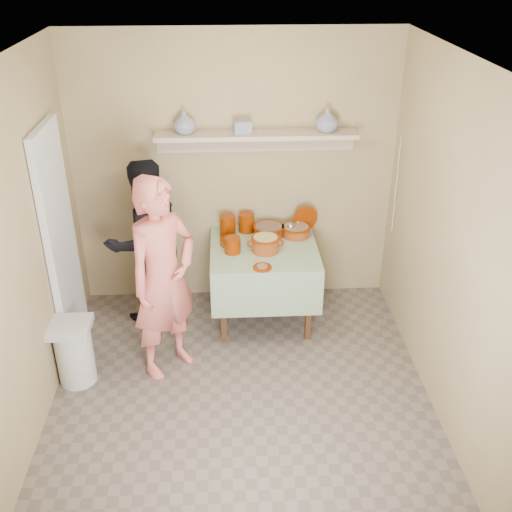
{
  "coord_description": "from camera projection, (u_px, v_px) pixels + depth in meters",
  "views": [
    {
      "loc": [
        -0.08,
        -3.54,
        3.27
      ],
      "look_at": [
        0.15,
        0.75,
        0.95
      ],
      "focal_mm": 42.0,
      "sensor_mm": 36.0,
      "label": 1
    }
  ],
  "objects": [
    {
      "name": "cazuela_meat_b",
      "position": [
        296.0,
        230.0,
        5.61
      ],
      "size": [
        0.28,
        0.28,
        0.1
      ],
      "color": "maroon",
      "rests_on": "serving_table"
    },
    {
      "name": "front_plate",
      "position": [
        262.0,
        267.0,
        5.08
      ],
      "size": [
        0.16,
        0.16,
        0.03
      ],
      "color": "#661D00",
      "rests_on": "serving_table"
    },
    {
      "name": "trash_bin",
      "position": [
        74.0,
        352.0,
        4.84
      ],
      "size": [
        0.32,
        0.32,
        0.56
      ],
      "color": "silver",
      "rests_on": "ground"
    },
    {
      "name": "room_shell",
      "position": [
        239.0,
        222.0,
        3.91
      ],
      "size": [
        3.04,
        3.54,
        2.62
      ],
      "color": "tan",
      "rests_on": "ground"
    },
    {
      "name": "plate_stack_b",
      "position": [
        246.0,
        223.0,
        5.68
      ],
      "size": [
        0.15,
        0.15,
        0.18
      ],
      "primitive_type": "cylinder",
      "color": "#661D00",
      "rests_on": "serving_table"
    },
    {
      "name": "person_cook",
      "position": [
        164.0,
        279.0,
        4.74
      ],
      "size": [
        0.74,
        0.73,
        1.72
      ],
      "primitive_type": "imported",
      "rotation": [
        0.0,
        0.0,
        0.77
      ],
      "color": "#D2635A",
      "rests_on": "ground"
    },
    {
      "name": "vase_right",
      "position": [
        327.0,
        120.0,
        5.26
      ],
      "size": [
        0.22,
        0.22,
        0.21
      ],
      "primitive_type": "imported",
      "rotation": [
        0.0,
        0.0,
        -0.09
      ],
      "color": "navy",
      "rests_on": "wall_shelf"
    },
    {
      "name": "plate_stack_a",
      "position": [
        228.0,
        226.0,
        5.6
      ],
      "size": [
        0.15,
        0.15,
        0.2
      ],
      "primitive_type": "cylinder",
      "color": "#661D00",
      "rests_on": "serving_table"
    },
    {
      "name": "empty_bowl",
      "position": [
        230.0,
        242.0,
        5.47
      ],
      "size": [
        0.19,
        0.19,
        0.06
      ],
      "primitive_type": "cylinder",
      "color": "#661D00",
      "rests_on": "serving_table"
    },
    {
      "name": "propped_lid",
      "position": [
        305.0,
        219.0,
        5.69
      ],
      "size": [
        0.25,
        0.11,
        0.25
      ],
      "primitive_type": "cylinder",
      "rotation": [
        1.52,
        0.0,
        0.32
      ],
      "color": "#661D00",
      "rests_on": "serving_table"
    },
    {
      "name": "ground",
      "position": [
        242.0,
        409.0,
        4.67
      ],
      "size": [
        3.5,
        3.5,
        0.0
      ],
      "primitive_type": "plane",
      "color": "#665950",
      "rests_on": "ground"
    },
    {
      "name": "ceramic_box",
      "position": [
        242.0,
        127.0,
        5.25
      ],
      "size": [
        0.17,
        0.13,
        0.11
      ],
      "primitive_type": "cube",
      "rotation": [
        0.0,
        0.0,
        0.18
      ],
      "color": "navy",
      "rests_on": "wall_shelf"
    },
    {
      "name": "cazuela_meat_a",
      "position": [
        269.0,
        230.0,
        5.62
      ],
      "size": [
        0.3,
        0.3,
        0.1
      ],
      "color": "maroon",
      "rests_on": "serving_table"
    },
    {
      "name": "serving_table",
      "position": [
        264.0,
        258.0,
        5.5
      ],
      "size": [
        0.97,
        0.97,
        0.76
      ],
      "color": "#4C2D16",
      "rests_on": "ground"
    },
    {
      "name": "person_helper",
      "position": [
        145.0,
        242.0,
        5.48
      ],
      "size": [
        0.96,
        0.91,
        1.57
      ],
      "primitive_type": "imported",
      "rotation": [
        0.0,
        0.0,
        -2.59
      ],
      "color": "black",
      "rests_on": "ground"
    },
    {
      "name": "wall_shelf",
      "position": [
        256.0,
        137.0,
        5.34
      ],
      "size": [
        1.8,
        0.25,
        0.21
      ],
      "color": "#BDA68C",
      "rests_on": "room_shell"
    },
    {
      "name": "bowl_stack",
      "position": [
        233.0,
        245.0,
        5.31
      ],
      "size": [
        0.15,
        0.15,
        0.15
      ],
      "primitive_type": "cylinder",
      "color": "#661D00",
      "rests_on": "serving_table"
    },
    {
      "name": "tile_panel",
      "position": [
        61.0,
        244.0,
        4.96
      ],
      "size": [
        0.06,
        0.7,
        2.0
      ],
      "primitive_type": "cube",
      "color": "silver",
      "rests_on": "ground"
    },
    {
      "name": "ladle",
      "position": [
        291.0,
        226.0,
        5.57
      ],
      "size": [
        0.08,
        0.26,
        0.19
      ],
      "color": "silver",
      "rests_on": "cazuela_meat_b"
    },
    {
      "name": "cazuela_rice",
      "position": [
        265.0,
        243.0,
        5.32
      ],
      "size": [
        0.33,
        0.25,
        0.14
      ],
      "color": "maroon",
      "rests_on": "serving_table"
    },
    {
      "name": "vase_left",
      "position": [
        185.0,
        122.0,
        5.21
      ],
      "size": [
        0.25,
        0.25,
        0.2
      ],
      "primitive_type": "imported",
      "rotation": [
        0.0,
        0.0,
        0.32
      ],
      "color": "navy",
      "rests_on": "wall_shelf"
    },
    {
      "name": "electrical_cord",
      "position": [
        396.0,
        185.0,
        5.45
      ],
      "size": [
        0.01,
        0.05,
        0.9
      ],
      "color": "silver",
      "rests_on": "wall_shelf"
    }
  ]
}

